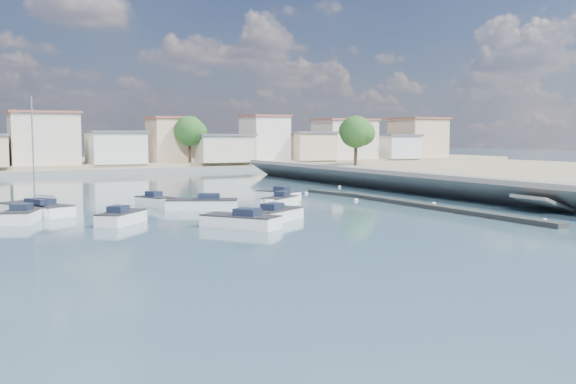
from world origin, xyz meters
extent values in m
plane|color=#284351|center=(0.00, 40.00, 0.00)|extent=(400.00, 400.00, 0.00)
cube|color=slate|center=(18.50, 13.00, 0.90)|extent=(5.00, 90.00, 1.80)
cube|color=slate|center=(14.15, 13.00, 0.90)|extent=(4.17, 90.00, 2.86)
cube|color=slate|center=(14.00, 4.00, 0.40)|extent=(5.31, 3.50, 1.94)
cube|color=black|center=(7.00, 10.00, 0.17)|extent=(1.00, 26.00, 0.35)
cube|color=black|center=(6.50, 24.00, 0.15)|extent=(2.00, 8.05, 0.30)
cube|color=gray|center=(0.00, 92.00, 0.70)|extent=(160.00, 40.00, 1.40)
cube|color=slate|center=(0.00, 71.00, 0.40)|extent=(160.00, 2.50, 0.80)
cube|color=beige|center=(-15.00, 77.00, 5.40)|extent=(10.00, 9.00, 8.00)
cube|color=#99513D|center=(-15.00, 77.00, 9.58)|extent=(10.60, 9.54, 0.35)
cube|color=silver|center=(-4.00, 76.00, 3.90)|extent=(8.50, 8.50, 5.00)
cube|color=#595960|center=(-4.00, 76.00, 6.58)|extent=(9.01, 9.01, 0.35)
cube|color=beige|center=(6.00, 79.00, 5.15)|extent=(6.50, 7.50, 7.50)
cube|color=#99513D|center=(6.00, 79.00, 9.08)|extent=(6.89, 7.95, 0.35)
cube|color=beige|center=(14.00, 75.00, 3.65)|extent=(9.50, 9.00, 4.50)
cube|color=#595960|center=(14.00, 75.00, 6.08)|extent=(10.07, 9.54, 0.35)
cube|color=silver|center=(24.00, 78.00, 5.40)|extent=(7.00, 8.00, 8.00)
cube|color=#99513D|center=(24.00, 78.00, 9.58)|extent=(7.42, 8.48, 0.35)
cube|color=beige|center=(32.00, 76.00, 3.90)|extent=(8.00, 9.00, 5.00)
cube|color=#595960|center=(32.00, 76.00, 6.58)|extent=(8.48, 9.54, 0.35)
cube|color=beige|center=(41.00, 77.00, 5.15)|extent=(10.50, 8.50, 7.50)
cube|color=#99513D|center=(41.00, 77.00, 9.08)|extent=(11.13, 9.01, 0.35)
cube|color=silver|center=(52.00, 75.00, 3.65)|extent=(7.50, 7.50, 4.50)
cube|color=#595960|center=(52.00, 75.00, 6.08)|extent=(7.95, 7.95, 0.35)
cube|color=beige|center=(60.00, 78.00, 5.40)|extent=(9.00, 9.50, 8.00)
cube|color=#99513D|center=(60.00, 78.00, 9.58)|extent=(9.54, 10.07, 0.35)
cylinder|color=#38281E|center=(-12.00, 78.00, 2.86)|extent=(0.44, 0.44, 2.93)
sphere|color=#1C4D19|center=(-12.00, 78.00, 5.75)|extent=(4.16, 4.16, 4.16)
sphere|color=#1C4D19|center=(-11.22, 77.48, 5.56)|extent=(3.12, 3.12, 3.12)
sphere|color=#1C4D19|center=(-12.65, 78.39, 5.88)|extent=(2.86, 2.86, 2.86)
cylinder|color=#38281E|center=(8.00, 74.00, 3.20)|extent=(0.44, 0.44, 3.60)
sphere|color=#1C4D19|center=(8.00, 74.00, 6.76)|extent=(5.12, 5.12, 5.12)
sphere|color=#1C4D19|center=(8.96, 73.36, 6.52)|extent=(3.84, 3.84, 3.84)
sphere|color=#1C4D19|center=(7.20, 74.48, 6.92)|extent=(3.52, 3.52, 3.52)
cylinder|color=#38281E|center=(24.00, 77.00, 2.97)|extent=(0.44, 0.44, 3.15)
sphere|color=#1C4D19|center=(24.00, 77.00, 6.09)|extent=(4.48, 4.48, 4.48)
sphere|color=#1C4D19|center=(24.84, 76.44, 5.88)|extent=(3.36, 3.36, 3.36)
sphere|color=#1C4D19|center=(23.30, 77.42, 6.23)|extent=(3.08, 3.08, 3.08)
cylinder|color=#38281E|center=(40.00, 76.00, 2.75)|extent=(0.44, 0.44, 2.70)
sphere|color=#1C4D19|center=(40.00, 76.00, 5.42)|extent=(3.84, 3.84, 3.84)
sphere|color=#1C4D19|center=(40.72, 75.52, 5.24)|extent=(2.88, 2.88, 2.88)
sphere|color=#1C4D19|center=(39.40, 76.36, 5.54)|extent=(2.64, 2.64, 2.64)
cylinder|color=#38281E|center=(22.00, 44.00, 3.38)|extent=(0.44, 0.44, 3.15)
sphere|color=#1C4D19|center=(22.00, 44.00, 6.49)|extent=(4.48, 4.48, 4.48)
sphere|color=#1C4D19|center=(22.84, 43.44, 6.28)|extent=(3.36, 3.36, 3.36)
sphere|color=#1C4D19|center=(21.30, 44.42, 6.63)|extent=(3.08, 3.08, 3.08)
cylinder|color=#38281E|center=(26.00, 50.00, 3.26)|extent=(0.44, 0.44, 2.93)
sphere|color=#1C4D19|center=(26.00, 50.00, 6.15)|extent=(4.16, 4.16, 4.16)
sphere|color=#1C4D19|center=(26.78, 49.48, 5.96)|extent=(3.12, 3.12, 3.12)
sphere|color=#1C4D19|center=(25.35, 50.39, 6.29)|extent=(2.86, 2.86, 2.86)
cube|color=white|center=(-11.11, 6.83, 0.30)|extent=(4.59, 5.20, 1.00)
cube|color=white|center=(-12.41, 8.56, 0.30)|extent=(1.57, 1.57, 1.00)
cube|color=#262628|center=(-11.11, 6.83, 0.80)|extent=(4.63, 5.23, 0.08)
cube|color=#192134|center=(-10.81, 6.43, 1.04)|extent=(1.88, 1.94, 0.48)
cube|color=white|center=(-17.50, 12.18, 0.30)|extent=(4.04, 4.28, 1.00)
cube|color=white|center=(-16.32, 13.53, 0.30)|extent=(1.28, 1.28, 1.00)
cube|color=#262628|center=(-17.50, 12.18, 0.80)|extent=(4.07, 4.30, 0.08)
cube|color=#192134|center=(-17.78, 11.87, 1.04)|extent=(1.62, 1.64, 0.48)
cube|color=white|center=(-9.78, 17.87, 0.30)|extent=(6.02, 4.35, 1.00)
cube|color=white|center=(-11.98, 18.90, 0.30)|extent=(1.94, 1.94, 1.00)
cube|color=#262628|center=(-9.78, 17.87, 0.80)|extent=(6.04, 4.39, 0.08)
cube|color=#192134|center=(-9.27, 17.63, 1.04)|extent=(2.10, 1.92, 0.48)
cube|color=white|center=(-3.29, 16.83, 0.30)|extent=(4.06, 3.52, 1.00)
cube|color=white|center=(-4.63, 15.88, 0.30)|extent=(1.29, 1.29, 1.00)
cube|color=#262628|center=(-3.29, 16.83, 0.80)|extent=(4.08, 3.55, 0.08)
cube|color=#192134|center=(-2.98, 17.05, 1.04)|extent=(1.51, 1.47, 0.48)
cube|color=white|center=(-23.20, 16.71, 0.30)|extent=(3.56, 5.26, 1.00)
cube|color=white|center=(-22.44, 18.67, 0.30)|extent=(1.81, 1.81, 1.00)
cube|color=#262628|center=(-23.20, 16.71, 0.80)|extent=(3.60, 5.27, 0.08)
cube|color=#192134|center=(-23.37, 16.26, 1.04)|extent=(1.65, 1.80, 0.48)
cube|color=white|center=(-0.87, 22.08, 0.30)|extent=(3.33, 4.39, 1.00)
cube|color=white|center=(-1.67, 23.64, 0.30)|extent=(1.45, 1.45, 1.00)
cube|color=#262628|center=(-0.87, 22.08, 0.80)|extent=(3.36, 4.40, 0.08)
cube|color=#192134|center=(-0.68, 21.72, 1.04)|extent=(1.47, 1.56, 0.48)
cube|color=white|center=(-12.48, 21.47, 0.30)|extent=(2.98, 4.29, 1.00)
cube|color=white|center=(-11.79, 19.88, 0.30)|extent=(1.39, 1.39, 1.00)
cube|color=#262628|center=(-12.48, 21.47, 0.80)|extent=(3.01, 4.30, 0.08)
cube|color=#192134|center=(-12.64, 21.84, 1.04)|extent=(1.34, 1.48, 0.48)
cube|color=white|center=(-7.57, 8.86, 0.30)|extent=(4.90, 4.04, 1.00)
cube|color=white|center=(-5.89, 9.94, 0.30)|extent=(1.54, 1.54, 1.00)
cube|color=#262628|center=(-7.57, 8.86, 0.80)|extent=(4.92, 4.07, 0.08)
cube|color=#192134|center=(-7.96, 8.61, 1.04)|extent=(1.79, 1.70, 0.48)
cube|color=white|center=(-22.13, 20.20, 0.30)|extent=(5.16, 6.99, 1.00)
cube|color=white|center=(-23.53, 22.81, 0.30)|extent=(1.98, 1.98, 1.00)
cube|color=#262628|center=(-22.13, 20.20, 0.80)|extent=(5.20, 7.01, 0.08)
cube|color=#192134|center=(-21.81, 19.61, 1.04)|extent=(2.18, 2.44, 0.48)
cylinder|color=silver|center=(-22.13, 20.20, 4.80)|extent=(0.12, 0.12, 8.00)
cylinder|color=silver|center=(-21.56, 19.14, 1.50)|extent=(1.21, 2.15, 0.08)
sphere|color=white|center=(9.21, 12.17, 0.05)|extent=(0.38, 0.38, 0.38)
sphere|color=white|center=(8.67, -0.06, 0.05)|extent=(0.38, 0.38, 0.38)
sphere|color=white|center=(4.99, 17.89, 0.05)|extent=(0.38, 0.38, 0.38)
sphere|color=white|center=(4.39, 26.23, 0.05)|extent=(0.38, 0.38, 0.38)
sphere|color=white|center=(11.71, 31.57, 0.05)|extent=(0.38, 0.38, 0.38)
camera|label=1|loc=(-27.07, -30.89, 5.89)|focal=40.00mm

